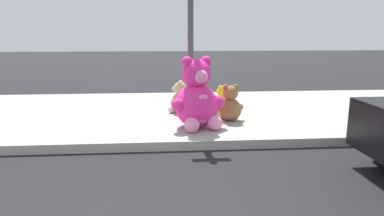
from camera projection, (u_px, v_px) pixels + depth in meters
The scene contains 6 objects.
sidewalk at pixel (142, 114), 7.52m from camera, with size 28.00×4.40×0.15m, color #9E9B93.
sign_pole at pixel (191, 30), 6.43m from camera, with size 0.56×0.11×3.20m.
plush_pink_large at pixel (197, 100), 6.12m from camera, with size 0.94×0.89×1.26m.
plush_yellow at pixel (222, 102), 7.29m from camera, with size 0.42×0.42×0.59m.
plush_brown at pixel (230, 106), 6.66m from camera, with size 0.54×0.48×0.70m.
plush_tan at pixel (179, 100), 7.34m from camera, with size 0.46×0.51×0.67m.
Camera 1 is at (0.51, -2.17, 1.84)m, focal length 32.74 mm.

